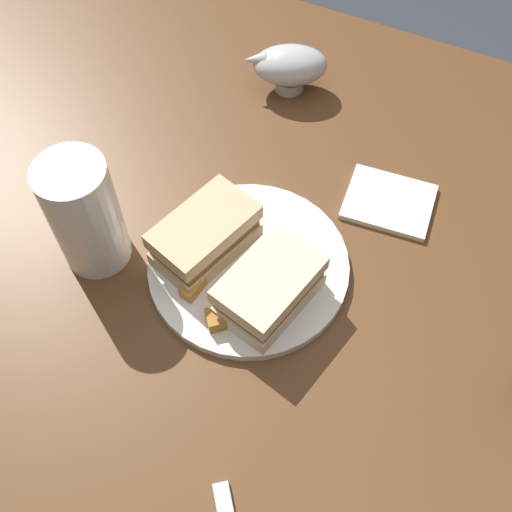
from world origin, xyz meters
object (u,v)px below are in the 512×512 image
(sandwich_half_left, at_px, (205,236))
(gravy_boat, at_px, (289,66))
(pint_glass, at_px, (87,220))
(plate, at_px, (249,266))
(sandwich_half_right, at_px, (269,287))
(napkin, at_px, (389,202))

(sandwich_half_left, xyz_separation_m, gravy_boat, (-0.03, 0.31, -0.00))
(gravy_boat, bearing_deg, sandwich_half_left, -84.15)
(pint_glass, height_order, gravy_boat, pint_glass)
(sandwich_half_left, bearing_deg, plate, 4.38)
(sandwich_half_left, relative_size, sandwich_half_right, 1.06)
(plate, height_order, gravy_boat, gravy_boat)
(plate, relative_size, gravy_boat, 1.90)
(sandwich_half_left, xyz_separation_m, napkin, (0.17, 0.17, -0.04))
(sandwich_half_right, height_order, napkin, sandwich_half_right)
(pint_glass, bearing_deg, plate, 18.31)
(gravy_boat, bearing_deg, sandwich_half_right, -69.31)
(plate, xyz_separation_m, gravy_boat, (-0.09, 0.31, 0.03))
(plate, height_order, pint_glass, pint_glass)
(sandwich_half_left, distance_m, pint_glass, 0.14)
(plate, bearing_deg, sandwich_half_left, -175.62)
(pint_glass, height_order, napkin, pint_glass)
(napkin, bearing_deg, plate, -125.66)
(sandwich_half_right, distance_m, pint_glass, 0.22)
(sandwich_half_left, xyz_separation_m, sandwich_half_right, (0.10, -0.03, -0.00))
(plate, relative_size, sandwich_half_left, 1.73)
(plate, xyz_separation_m, napkin, (0.12, 0.17, -0.00))
(gravy_boat, distance_m, napkin, 0.25)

